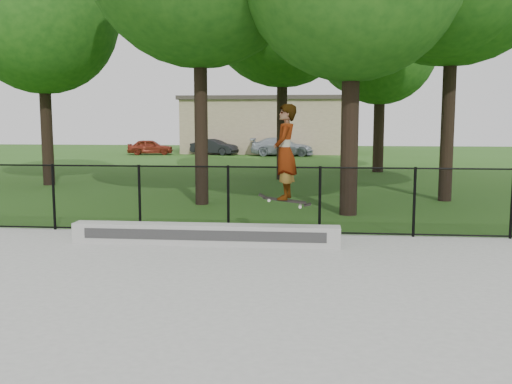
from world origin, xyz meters
The scene contains 9 objects.
ground centered at (0.00, 0.00, 0.00)m, with size 100.00×100.00×0.00m, color #2C5718.
concrete_slab centered at (0.00, 0.00, 0.03)m, with size 14.00×12.00×0.06m, color gray.
grind_ledge centered at (-0.29, 4.70, 0.27)m, with size 5.39×0.40×0.41m, color #A2A39E.
car_a centered at (-10.04, 34.37, 0.56)m, with size 1.32×3.26×1.12m, color maroon.
car_b centered at (-5.36, 34.66, 0.57)m, with size 1.21×3.15×1.14m, color black.
car_c centered at (-0.37, 33.96, 0.64)m, with size 1.81×4.08×1.29m, color #98A1AD.
skater_airborne centered at (1.31, 4.59, 1.91)m, with size 0.84×0.70×1.97m.
chainlink_fence centered at (0.00, 5.90, 0.81)m, with size 16.06×0.06×1.50m.
distant_building centered at (-2.00, 38.00, 2.16)m, with size 12.40×6.40×4.30m.
Camera 1 is at (1.85, -6.36, 2.55)m, focal length 40.00 mm.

